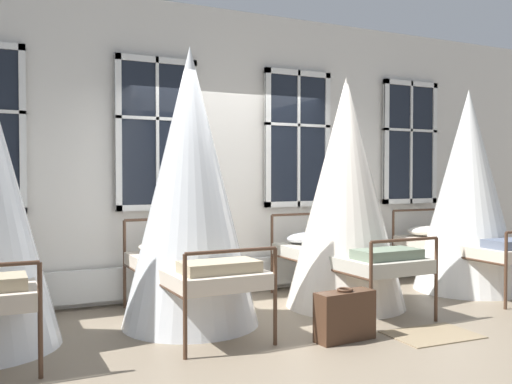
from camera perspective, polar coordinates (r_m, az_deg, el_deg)
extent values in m
plane|color=gray|center=(6.05, 1.93, -12.38)|extent=(19.76, 19.76, 0.00)
cube|color=silver|center=(7.02, -2.85, 4.08)|extent=(10.88, 0.10, 3.53)
cube|color=silver|center=(6.37, -22.76, 5.92)|extent=(0.07, 0.06, 1.78)
cube|color=black|center=(6.61, -10.09, 5.86)|extent=(0.97, 0.02, 1.78)
cube|color=silver|center=(6.60, -10.05, -1.56)|extent=(0.97, 0.06, 0.07)
cube|color=silver|center=(6.73, -10.13, 13.14)|extent=(0.97, 0.06, 0.07)
cube|color=silver|center=(6.50, -13.91, 5.91)|extent=(0.07, 0.06, 1.78)
cube|color=silver|center=(6.74, -6.41, 5.79)|extent=(0.07, 0.06, 1.78)
cube|color=silver|center=(6.61, -10.09, 5.86)|extent=(0.04, 0.06, 1.78)
cube|color=silver|center=(6.62, -10.10, 7.40)|extent=(0.97, 0.06, 0.04)
cube|color=black|center=(7.35, 4.32, 5.46)|extent=(0.97, 0.02, 1.78)
cube|color=silver|center=(7.34, 4.30, -1.21)|extent=(0.97, 0.06, 0.07)
cube|color=silver|center=(7.46, 4.33, 12.02)|extent=(0.97, 0.06, 0.07)
cube|color=silver|center=(7.14, 1.19, 5.57)|extent=(0.07, 0.06, 1.78)
cube|color=silver|center=(7.59, 7.26, 5.33)|extent=(0.07, 0.06, 1.78)
cube|color=silver|center=(7.35, 4.32, 5.46)|extent=(0.04, 0.06, 1.78)
cube|color=silver|center=(7.36, 4.32, 6.84)|extent=(0.97, 0.06, 0.04)
cube|color=black|center=(8.46, 15.51, 4.90)|extent=(0.97, 0.02, 1.78)
cube|color=silver|center=(8.45, 15.47, -0.89)|extent=(0.97, 0.06, 0.07)
cube|color=silver|center=(8.55, 15.56, 10.63)|extent=(0.97, 0.06, 0.07)
cube|color=silver|center=(8.17, 13.14, 5.04)|extent=(0.07, 0.06, 1.78)
cube|color=silver|center=(8.76, 17.72, 4.77)|extent=(0.07, 0.06, 1.78)
cube|color=silver|center=(8.46, 15.51, 4.90)|extent=(0.04, 0.06, 1.78)
cube|color=silver|center=(8.47, 15.52, 6.10)|extent=(0.97, 0.06, 0.04)
cube|color=silver|center=(7.00, -2.42, -8.37)|extent=(6.28, 0.10, 0.36)
cylinder|color=#4C3323|center=(6.31, -22.61, -7.41)|extent=(0.04, 0.04, 0.98)
cylinder|color=#4C3323|center=(4.42, -21.20, -12.15)|extent=(0.04, 0.04, 0.85)
cylinder|color=#4C3323|center=(5.35, -22.04, -9.03)|extent=(0.04, 1.95, 0.03)
cylinder|color=#4C3323|center=(6.40, -13.29, -7.21)|extent=(0.04, 0.04, 0.98)
cylinder|color=#4C3323|center=(6.64, -6.32, -6.84)|extent=(0.04, 0.04, 0.98)
cylinder|color=#4C3323|center=(4.57, -7.27, -11.57)|extent=(0.04, 0.04, 0.85)
cylinder|color=#4C3323|center=(4.91, 1.97, -10.64)|extent=(0.04, 0.04, 0.85)
cylinder|color=#4C3323|center=(5.47, -10.80, -8.72)|extent=(0.08, 1.95, 0.03)
cylinder|color=#4C3323|center=(5.75, -2.82, -8.18)|extent=(0.08, 1.95, 0.03)
cylinder|color=#4C3323|center=(6.45, -9.76, -2.75)|extent=(0.82, 0.05, 0.03)
cylinder|color=#4C3323|center=(4.65, -2.48, -6.04)|extent=(0.82, 0.05, 0.03)
cube|color=beige|center=(5.58, -6.71, -7.76)|extent=(0.89, 1.99, 0.14)
ellipsoid|color=beige|center=(6.25, -9.08, -5.47)|extent=(0.64, 0.42, 0.14)
cube|color=tan|center=(4.91, -3.76, -7.64)|extent=(0.69, 0.38, 0.10)
cone|color=white|center=(5.51, -6.74, 0.61)|extent=(1.34, 1.34, 2.74)
cylinder|color=#4C3323|center=(7.02, 1.64, -6.37)|extent=(0.04, 0.04, 0.98)
cylinder|color=#4C3323|center=(7.45, 7.25, -5.92)|extent=(0.04, 0.04, 0.98)
cylinder|color=#4C3323|center=(5.42, 11.67, -9.49)|extent=(0.04, 0.04, 0.85)
cylinder|color=#4C3323|center=(5.96, 17.94, -8.52)|extent=(0.04, 0.04, 0.85)
cylinder|color=#4C3323|center=(6.19, 5.99, -7.48)|extent=(0.07, 1.95, 0.03)
cylinder|color=#4C3323|center=(6.67, 11.99, -6.84)|extent=(0.07, 1.95, 0.03)
cylinder|color=#4C3323|center=(7.17, 4.54, -2.29)|extent=(0.82, 0.05, 0.03)
cylinder|color=#4C3323|center=(5.62, 14.99, -4.76)|extent=(0.82, 0.05, 0.03)
cube|color=#B7B2A3|center=(6.41, 9.11, -6.54)|extent=(0.88, 1.98, 0.14)
ellipsoid|color=silver|center=(7.00, 5.56, -4.69)|extent=(0.64, 0.41, 0.14)
cube|color=slate|center=(5.84, 13.26, -6.19)|extent=(0.69, 0.37, 0.10)
cone|color=silver|center=(6.35, 9.14, 0.03)|extent=(1.34, 1.34, 2.58)
cylinder|color=#4C3323|center=(8.16, 13.85, -5.29)|extent=(0.04, 0.04, 0.98)
cylinder|color=#4C3323|center=(8.69, 18.15, -4.90)|extent=(0.04, 0.04, 0.98)
cylinder|color=#4C3323|center=(6.76, 24.18, -7.39)|extent=(0.04, 0.04, 0.85)
cylinder|color=#4C3323|center=(7.42, 18.52, -6.03)|extent=(0.08, 1.95, 0.03)
cylinder|color=#4C3323|center=(8.00, 22.88, -5.52)|extent=(0.08, 1.95, 0.03)
cylinder|color=#4C3323|center=(8.38, 16.09, -1.78)|extent=(0.82, 0.05, 0.03)
cube|color=beige|center=(7.70, 20.79, -5.26)|extent=(0.90, 1.99, 0.14)
ellipsoid|color=silver|center=(8.22, 17.16, -3.81)|extent=(0.64, 0.42, 0.14)
cone|color=white|center=(7.65, 20.84, 0.20)|extent=(1.34, 1.34, 2.58)
cube|color=#8E7A5B|center=(5.54, 17.58, -13.73)|extent=(0.82, 0.59, 0.01)
cube|color=#472D1E|center=(5.15, 9.07, -12.40)|extent=(0.57, 0.24, 0.44)
cube|color=tan|center=(5.23, 8.31, -12.18)|extent=(0.50, 0.05, 0.03)
torus|color=#472D1E|center=(5.09, 9.08, -9.83)|extent=(0.15, 0.15, 0.02)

